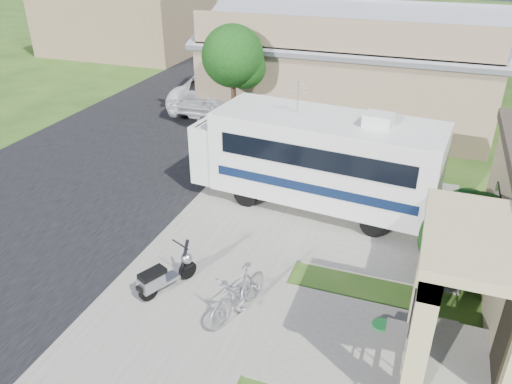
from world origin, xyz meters
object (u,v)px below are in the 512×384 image
(motorhome, at_px, (316,157))
(shrub, at_px, (463,236))
(scooter, at_px, (164,276))
(garden_hose, at_px, (380,328))
(bicycle, at_px, (238,295))
(pickup_truck, at_px, (219,87))
(van, at_px, (258,58))

(motorhome, height_order, shrub, motorhome)
(scooter, bearing_deg, garden_hose, 29.32)
(garden_hose, bearing_deg, scooter, -175.21)
(motorhome, xyz_separation_m, shrub, (4.21, -2.58, -0.34))
(shrub, height_order, bicycle, shrub)
(bicycle, height_order, pickup_truck, pickup_truck)
(motorhome, distance_m, van, 16.73)
(bicycle, distance_m, garden_hose, 3.17)
(motorhome, relative_size, pickup_truck, 1.18)
(shrub, xyz_separation_m, van, (-11.43, 17.64, -0.51))
(bicycle, bearing_deg, garden_hose, 26.87)
(pickup_truck, relative_size, garden_hose, 16.59)
(van, bearing_deg, scooter, -71.79)
(motorhome, relative_size, van, 1.40)
(scooter, height_order, van, van)
(shrub, distance_m, scooter, 7.14)
(bicycle, distance_m, pickup_truck, 15.17)
(shrub, xyz_separation_m, pickup_truck, (-11.02, 10.73, -0.40))
(van, distance_m, garden_hose, 22.41)
(pickup_truck, xyz_separation_m, garden_hose, (9.54, -13.16, -0.81))
(motorhome, distance_m, scooter, 6.00)
(scooter, bearing_deg, motorhome, 91.66)
(shrub, bearing_deg, garden_hose, -121.33)
(motorhome, xyz_separation_m, bicycle, (-0.34, -5.57, -1.05))
(van, relative_size, garden_hose, 14.05)
(shrub, bearing_deg, scooter, -156.37)
(garden_hose, bearing_deg, bicycle, -169.63)
(scooter, distance_m, garden_hose, 5.06)
(shrub, bearing_deg, motorhome, 148.49)
(bicycle, bearing_deg, van, 124.94)
(shrub, relative_size, pickup_truck, 0.39)
(motorhome, bearing_deg, pickup_truck, 135.61)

